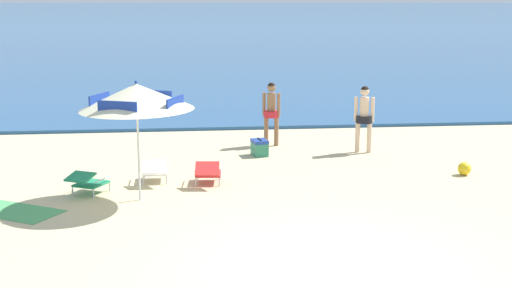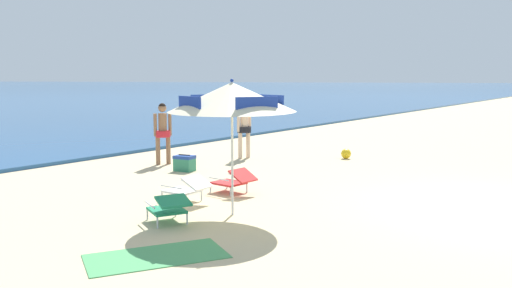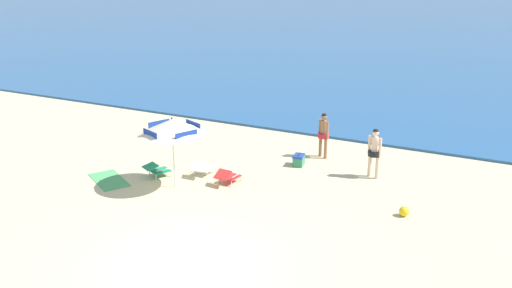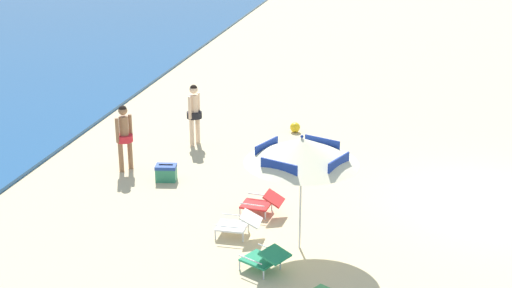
% 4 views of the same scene
% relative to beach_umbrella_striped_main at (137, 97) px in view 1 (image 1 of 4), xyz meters
% --- Properties ---
extents(ground_plane, '(800.00, 800.00, 0.00)m').
position_rel_beach_umbrella_striped_main_xyz_m(ground_plane, '(2.95, -3.80, -2.02)').
color(ground_plane, '#CCB78C').
extents(ocean_water, '(800.00, 800.00, 0.10)m').
position_rel_beach_umbrella_striped_main_xyz_m(ocean_water, '(2.95, 407.14, -1.97)').
color(ocean_water, '#235184').
rests_on(ocean_water, ground).
extents(beach_umbrella_striped_main, '(2.84, 2.83, 2.33)m').
position_rel_beach_umbrella_striped_main_xyz_m(beach_umbrella_striped_main, '(0.00, 0.00, 0.00)').
color(beach_umbrella_striped_main, silver).
rests_on(beach_umbrella_striped_main, ground).
extents(lounge_chair_under_umbrella, '(0.63, 0.94, 0.52)m').
position_rel_beach_umbrella_striped_main_xyz_m(lounge_chair_under_umbrella, '(1.36, 1.02, -1.75)').
color(lounge_chair_under_umbrella, red).
rests_on(lounge_chair_under_umbrella, ground).
extents(lounge_chair_beside_umbrella, '(0.86, 0.99, 0.49)m').
position_rel_beach_umbrella_striped_main_xyz_m(lounge_chair_beside_umbrella, '(-1.05, 0.48, -1.74)').
color(lounge_chair_beside_umbrella, '#1E7F56').
rests_on(lounge_chair_beside_umbrella, ground).
extents(lounge_chair_facing_sea, '(0.58, 0.89, 0.52)m').
position_rel_beach_umbrella_striped_main_xyz_m(lounge_chair_facing_sea, '(0.25, 1.28, -1.75)').
color(lounge_chair_facing_sea, white).
rests_on(lounge_chair_facing_sea, ground).
extents(person_standing_near_shore, '(0.49, 0.42, 1.70)m').
position_rel_beach_umbrella_striped_main_xyz_m(person_standing_near_shore, '(5.42, 3.73, -1.04)').
color(person_standing_near_shore, beige).
rests_on(person_standing_near_shore, ground).
extents(person_standing_beside, '(0.45, 0.41, 1.68)m').
position_rel_beach_umbrella_striped_main_xyz_m(person_standing_beside, '(3.21, 4.86, -1.05)').
color(person_standing_beside, '#8C6042').
rests_on(person_standing_beside, ground).
extents(cooler_box, '(0.43, 0.54, 0.43)m').
position_rel_beach_umbrella_striped_main_xyz_m(cooler_box, '(2.76, 3.66, -1.82)').
color(cooler_box, '#2D7F5B').
rests_on(cooler_box, ground).
extents(beach_ball, '(0.29, 0.29, 0.29)m').
position_rel_beach_umbrella_striped_main_xyz_m(beach_ball, '(7.04, 1.19, -1.87)').
color(beach_ball, yellow).
rests_on(beach_ball, ground).
extents(beach_towel, '(2.01, 1.70, 0.01)m').
position_rel_beach_umbrella_striped_main_xyz_m(beach_towel, '(-2.29, -0.50, -2.02)').
color(beach_towel, '#4C9E5B').
rests_on(beach_towel, ground).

